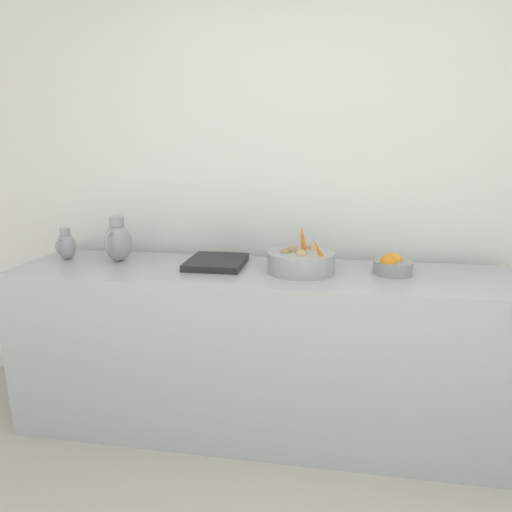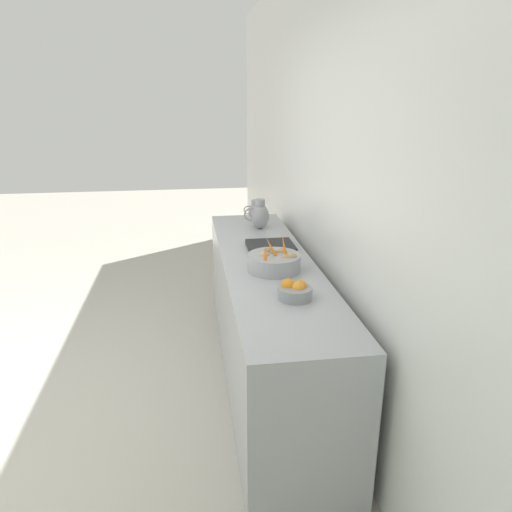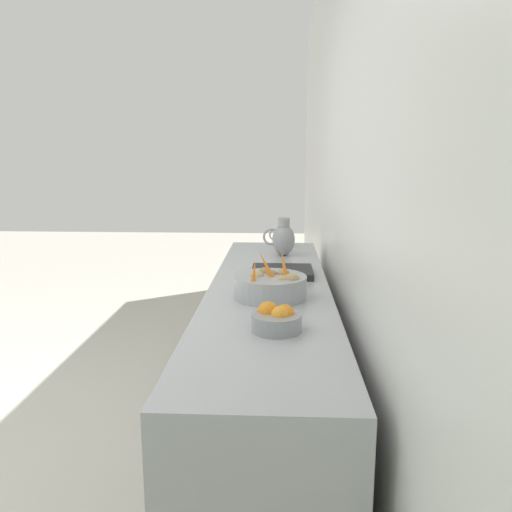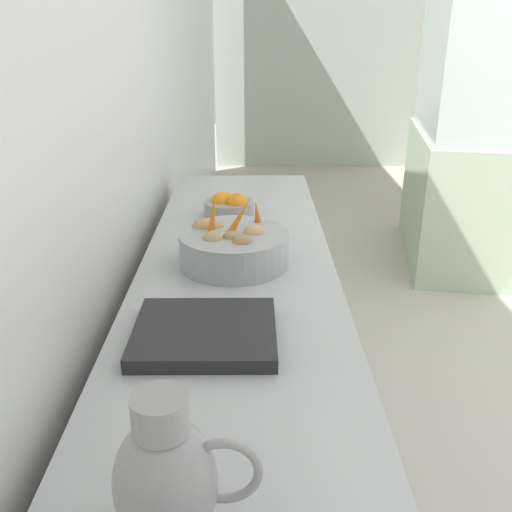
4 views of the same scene
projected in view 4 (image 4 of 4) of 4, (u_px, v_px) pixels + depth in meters
tile_wall_left at (108, 60)px, 1.83m from camera, size 0.10×8.93×3.00m
prep_counter at (238, 423)px, 1.77m from camera, size 0.61×2.63×0.91m
vegetable_colander at (234, 247)px, 1.77m from camera, size 0.34×0.34×0.24m
orange_bowl at (229, 207)px, 2.20m from camera, size 0.19×0.19×0.11m
metal_pitcher_tall at (167, 478)px, 0.80m from camera, size 0.21×0.15×0.25m
counter_sink_basin at (205, 333)px, 1.36m from camera, size 0.34×0.30×0.04m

